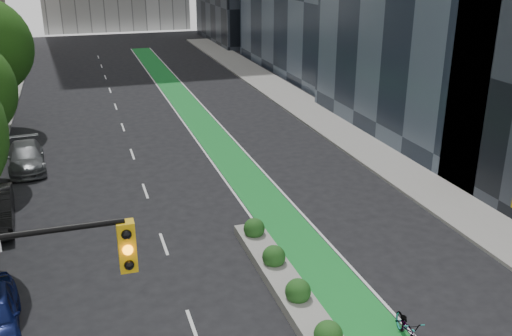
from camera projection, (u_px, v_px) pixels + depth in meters
sidewalk_right at (338, 128)px, 39.73m from camera, size 3.60×90.00×0.15m
bike_lane_paint at (199, 121)px, 41.70m from camera, size 2.20×70.00×0.01m
median_planter at (287, 283)px, 20.62m from camera, size 1.20×10.26×1.10m
bicycle at (407, 328)px, 17.94m from camera, size 1.01×1.96×0.98m
parked_car_left_far at (26, 157)px, 32.26m from camera, size 2.34×4.95×1.40m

